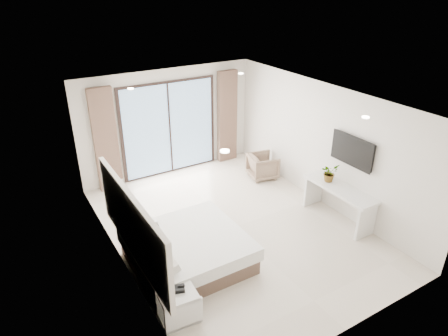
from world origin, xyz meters
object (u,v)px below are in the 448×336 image
Objects in this scene: nightstand at (178,306)px; console_desk at (339,196)px; bed at (187,251)px; armchair at (263,165)px.

nightstand is 4.14m from console_desk.
armchair is (3.18, 2.09, 0.05)m from bed.
console_desk reaches higher than armchair.
nightstand is at bearing -169.25° from console_desk.
bed is at bearing 62.58° from nightstand.
bed reaches higher than nightstand.
bed is 3.35× the size of nightstand.
armchair reaches higher than nightstand.
console_desk is 2.43× the size of armchair.
bed is 1.29m from nightstand.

